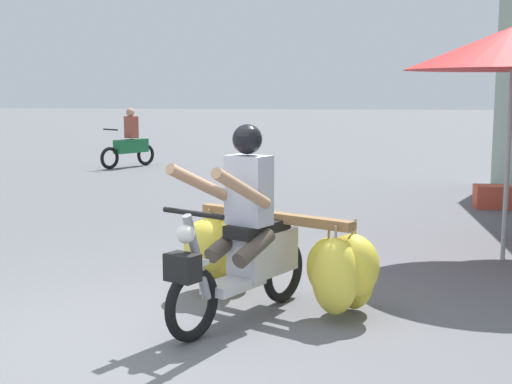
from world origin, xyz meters
TOP-DOWN VIEW (x-y plane):
  - ground_plane at (0.00, 0.00)m, footprint 120.00×120.00m
  - motorbike_main_loaded at (0.91, 1.03)m, footprint 1.84×2.02m
  - motorbike_distant_ahead_left at (-3.44, 11.46)m, footprint 0.97×1.40m
  - produce_crate at (3.93, 6.42)m, footprint 0.56×0.40m

SIDE VIEW (x-z plane):
  - ground_plane at x=0.00m, z-range 0.00..0.00m
  - produce_crate at x=3.93m, z-range 0.00..0.36m
  - motorbike_main_loaded at x=0.91m, z-range -0.31..1.27m
  - motorbike_distant_ahead_left at x=-3.44m, z-range -0.13..1.27m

